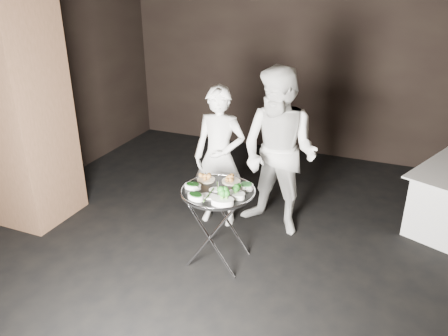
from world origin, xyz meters
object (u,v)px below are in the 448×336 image
at_px(tray_stand, 218,223).
at_px(serving_tray, 218,191).
at_px(waiter_left, 219,157).
at_px(waiter_right, 279,153).

bearing_deg(tray_stand, serving_tray, -26.57).
height_order(tray_stand, waiter_left, waiter_left).
bearing_deg(waiter_right, tray_stand, -98.72).
bearing_deg(waiter_left, waiter_right, 3.83).
bearing_deg(serving_tray, tray_stand, 153.43).
bearing_deg(tray_stand, waiter_right, 66.93).
xyz_separation_m(serving_tray, waiter_right, (0.35, 0.82, 0.13)).
relative_size(tray_stand, waiter_left, 0.49).
bearing_deg(serving_tray, waiter_left, 112.07).
xyz_separation_m(tray_stand, waiter_right, (0.35, 0.82, 0.48)).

